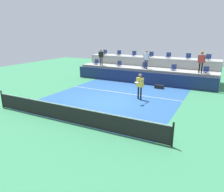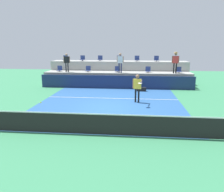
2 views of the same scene
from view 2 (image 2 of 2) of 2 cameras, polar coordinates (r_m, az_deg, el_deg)
The scene contains 25 objects.
ground_plane at distance 12.98m, azimuth -1.07°, elevation -3.10°, with size 40.00×40.00×0.00m, color #388456.
court_inner_paint at distance 13.94m, azimuth -0.59°, elevation -1.95°, with size 9.00×10.00×0.01m, color #285693.
court_service_line at distance 15.29m, azimuth -0.01°, elevation -0.59°, with size 9.00×0.06×0.00m, color white.
tennis_net at distance 9.06m, azimuth -4.08°, elevation -7.08°, with size 10.48×0.08×1.07m.
sponsor_backboard at distance 18.69m, azimuth 1.09°, elevation 3.63°, with size 13.00×0.16×1.10m, color navy.
seating_tier_lower at distance 19.96m, azimuth 1.39°, elevation 4.45°, with size 13.00×1.80×1.25m, color #9E9E99.
seating_tier_upper at distance 21.68m, azimuth 1.76°, elevation 6.27°, with size 13.00×1.80×2.10m, color #9E9E99.
stadium_chair_lower_far_left at distance 20.86m, azimuth -13.39°, elevation 6.80°, with size 0.44×0.40×0.52m.
stadium_chair_lower_left at distance 20.16m, azimuth -6.19°, elevation 6.87°, with size 0.44×0.40×0.52m.
stadium_chair_lower_center at distance 19.79m, azimuth 1.39°, elevation 6.82°, with size 0.44×0.40×0.52m.
stadium_chair_lower_right at distance 19.77m, azimuth 9.30°, elevation 6.65°, with size 0.44×0.40×0.52m.
stadium_chair_lower_far_right at distance 20.11m, azimuth 16.90°, elevation 6.37°, with size 0.44×0.40×0.52m.
stadium_chair_upper_far_left at distance 22.49m, azimuth -11.98°, elevation 9.47°, with size 0.44×0.40×0.52m.
stadium_chair_upper_left at distance 22.04m, azimuth -7.63°, elevation 9.57°, with size 0.44×0.40×0.52m.
stadium_chair_upper_mid_left at distance 21.71m, azimuth -3.09°, elevation 9.61°, with size 0.44×0.40×0.52m.
stadium_chair_upper_center at distance 21.50m, azimuth 1.82°, elevation 9.59°, with size 0.44×0.40×0.52m.
stadium_chair_upper_mid_right at distance 21.45m, azimuth 6.49°, elevation 9.51°, with size 0.44×0.40×0.52m.
stadium_chair_upper_right at distance 21.56m, azimuth 11.43°, elevation 9.35°, with size 0.44×0.40×0.52m.
stadium_chair_upper_far_right at distance 21.79m, azimuth 15.99°, elevation 9.15°, with size 0.44×0.40×0.52m.
tennis_player at distance 14.07m, azimuth 6.59°, elevation 2.76°, with size 0.62×1.29×1.81m.
spectator_leaning_on_rail at distance 20.18m, azimuth -11.63°, elevation 8.87°, with size 0.58×0.27×1.64m.
spectator_in_grey at distance 19.31m, azimuth 2.14°, elevation 9.06°, with size 0.59×0.24×1.69m.
spectator_with_hat at distance 19.58m, azimuth 16.09°, elevation 8.89°, with size 0.61×0.44×1.79m.
tennis_ball at distance 12.10m, azimuth -17.94°, elevation -1.66°, with size 0.07×0.07×0.07m.
equipment_bag at distance 17.81m, azimuth 7.60°, elevation 1.73°, with size 0.76×0.28×0.30m, color black.
Camera 2 is at (1.48, -12.38, 3.61)m, focal length 35.35 mm.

